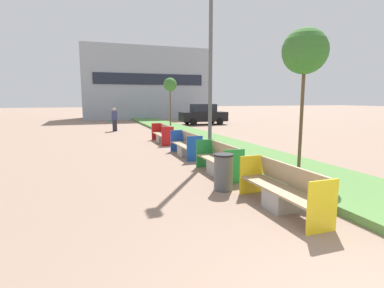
# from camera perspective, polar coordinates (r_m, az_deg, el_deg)

# --- Properties ---
(planter_grass_strip) EXTENTS (2.80, 120.00, 0.18)m
(planter_grass_strip) POSITION_cam_1_polar(r_m,az_deg,el_deg) (14.93, 4.70, 0.04)
(planter_grass_strip) COLOR #568442
(planter_grass_strip) RESTS_ON ground
(building_backdrop) EXTENTS (14.54, 6.50, 8.15)m
(building_backdrop) POSITION_cam_1_polar(r_m,az_deg,el_deg) (37.50, -8.95, 11.17)
(building_backdrop) COLOR #939EAD
(building_backdrop) RESTS_ON ground
(bench_yellow_frame) EXTENTS (0.65, 2.39, 0.94)m
(bench_yellow_frame) POSITION_cam_1_polar(r_m,az_deg,el_deg) (6.57, 16.78, -8.75)
(bench_yellow_frame) COLOR #9E9B96
(bench_yellow_frame) RESTS_ON ground
(bench_green_frame) EXTENTS (0.65, 2.19, 0.94)m
(bench_green_frame) POSITION_cam_1_polar(r_m,az_deg,el_deg) (9.23, 5.16, -3.49)
(bench_green_frame) COLOR #9E9B96
(bench_green_frame) RESTS_ON ground
(bench_blue_frame) EXTENTS (0.65, 2.31, 0.94)m
(bench_blue_frame) POSITION_cam_1_polar(r_m,az_deg,el_deg) (12.19, -1.11, -0.49)
(bench_blue_frame) COLOR #9E9B96
(bench_blue_frame) RESTS_ON ground
(bench_red_frame) EXTENTS (0.65, 2.43, 0.94)m
(bench_red_frame) POSITION_cam_1_polar(r_m,az_deg,el_deg) (16.01, -5.58, 1.64)
(bench_red_frame) COLOR #9E9B96
(bench_red_frame) RESTS_ON ground
(litter_bin) EXTENTS (0.49, 0.49, 0.93)m
(litter_bin) POSITION_cam_1_polar(r_m,az_deg,el_deg) (7.61, 6.00, -5.34)
(litter_bin) COLOR #4C4F51
(litter_bin) RESTS_ON ground
(street_lamp_post) EXTENTS (0.24, 0.44, 7.70)m
(street_lamp_post) POSITION_cam_1_polar(r_m,az_deg,el_deg) (11.46, 3.57, 18.31)
(street_lamp_post) COLOR #56595B
(street_lamp_post) RESTS_ON ground
(sapling_tree_near) EXTENTS (1.32, 1.32, 4.32)m
(sapling_tree_near) POSITION_cam_1_polar(r_m,az_deg,el_deg) (9.62, 20.71, 16.06)
(sapling_tree_near) COLOR brown
(sapling_tree_near) RESTS_ON ground
(sapling_tree_far) EXTENTS (1.01, 1.01, 3.90)m
(sapling_tree_far) POSITION_cam_1_polar(r_m,az_deg,el_deg) (23.15, -4.20, 11.11)
(sapling_tree_far) COLOR brown
(sapling_tree_far) RESTS_ON ground
(pedestrian_walking) EXTENTS (0.53, 0.24, 1.67)m
(pedestrian_walking) POSITION_cam_1_polar(r_m,az_deg,el_deg) (22.28, -14.56, 4.56)
(pedestrian_walking) COLOR #232633
(pedestrian_walking) RESTS_ON ground
(parked_car_distant) EXTENTS (4.26, 2.00, 1.86)m
(parked_car_distant) POSITION_cam_1_polar(r_m,az_deg,el_deg) (27.35, 2.16, 5.65)
(parked_car_distant) COLOR black
(parked_car_distant) RESTS_ON ground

